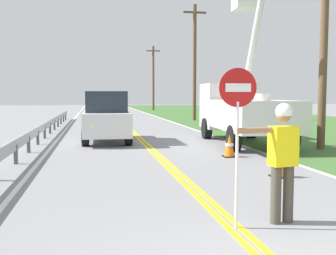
# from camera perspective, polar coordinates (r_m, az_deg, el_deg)

# --- Properties ---
(grass_verge_right) EXTENTS (16.00, 110.00, 0.01)m
(grass_verge_right) POSITION_cam_1_polar(r_m,az_deg,el_deg) (26.68, 20.25, 0.13)
(grass_verge_right) COLOR #3D662D
(grass_verge_right) RESTS_ON ground
(centerline_yellow_left) EXTENTS (0.11, 110.00, 0.01)m
(centerline_yellow_left) POSITION_cam_1_polar(r_m,az_deg,el_deg) (23.04, -5.63, -0.27)
(centerline_yellow_left) COLOR yellow
(centerline_yellow_left) RESTS_ON ground
(centerline_yellow_right) EXTENTS (0.11, 110.00, 0.01)m
(centerline_yellow_right) POSITION_cam_1_polar(r_m,az_deg,el_deg) (23.05, -5.18, -0.26)
(centerline_yellow_right) COLOR yellow
(centerline_yellow_right) RESTS_ON ground
(edge_line_right) EXTENTS (0.12, 110.00, 0.01)m
(edge_line_right) POSITION_cam_1_polar(r_m,az_deg,el_deg) (23.63, 3.32, -0.13)
(edge_line_right) COLOR silver
(edge_line_right) RESTS_ON ground
(edge_line_left) EXTENTS (0.12, 110.00, 0.01)m
(edge_line_left) POSITION_cam_1_polar(r_m,az_deg,el_deg) (23.01, -14.37, -0.39)
(edge_line_left) COLOR silver
(edge_line_left) RESTS_ON ground
(flagger_worker) EXTENTS (1.08, 0.31, 1.83)m
(flagger_worker) POSITION_cam_1_polar(r_m,az_deg,el_deg) (6.32, 15.87, -3.74)
(flagger_worker) COLOR #474238
(flagger_worker) RESTS_ON ground
(stop_sign_paddle) EXTENTS (0.56, 0.04, 2.33)m
(stop_sign_paddle) POSITION_cam_1_polar(r_m,az_deg,el_deg) (5.86, 9.80, 2.23)
(stop_sign_paddle) COLOR silver
(stop_sign_paddle) RESTS_ON ground
(utility_bucket_truck) EXTENTS (3.01, 6.92, 6.08)m
(utility_bucket_truck) POSITION_cam_1_polar(r_m,az_deg,el_deg) (16.67, 10.30, 2.76)
(utility_bucket_truck) COLOR silver
(utility_bucket_truck) RESTS_ON ground
(oncoming_suv_nearest) EXTENTS (1.96, 4.63, 2.10)m
(oncoming_suv_nearest) POSITION_cam_1_polar(r_m,az_deg,el_deg) (17.08, -8.74, 1.57)
(oncoming_suv_nearest) COLOR silver
(oncoming_suv_nearest) RESTS_ON ground
(utility_pole_near) EXTENTS (1.80, 0.28, 8.02)m
(utility_pole_near) POSITION_cam_1_polar(r_m,az_deg,el_deg) (15.61, 21.22, 12.56)
(utility_pole_near) COLOR brown
(utility_pole_near) RESTS_ON ground
(utility_pole_mid) EXTENTS (1.80, 0.28, 8.86)m
(utility_pole_mid) POSITION_cam_1_polar(r_m,az_deg,el_deg) (31.50, 3.78, 9.43)
(utility_pole_mid) COLOR brown
(utility_pole_mid) RESTS_ON ground
(utility_pole_far) EXTENTS (1.80, 0.28, 8.27)m
(utility_pole_far) POSITION_cam_1_polar(r_m,az_deg,el_deg) (52.66, -2.10, 7.16)
(utility_pole_far) COLOR brown
(utility_pole_far) RESTS_ON ground
(traffic_cone_lead) EXTENTS (0.40, 0.40, 0.70)m
(traffic_cone_lead) POSITION_cam_1_polar(r_m,az_deg,el_deg) (9.95, 15.54, -4.87)
(traffic_cone_lead) COLOR orange
(traffic_cone_lead) RESTS_ON ground
(traffic_cone_mid) EXTENTS (0.40, 0.40, 0.70)m
(traffic_cone_mid) POSITION_cam_1_polar(r_m,az_deg,el_deg) (12.86, 8.69, -2.65)
(traffic_cone_mid) COLOR orange
(traffic_cone_mid) RESTS_ON ground
(guardrail_left_shoulder) EXTENTS (0.10, 32.00, 0.71)m
(guardrail_left_shoulder) POSITION_cam_1_polar(r_m,az_deg,el_deg) (17.80, -17.48, -0.22)
(guardrail_left_shoulder) COLOR #9EA0A3
(guardrail_left_shoulder) RESTS_ON ground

